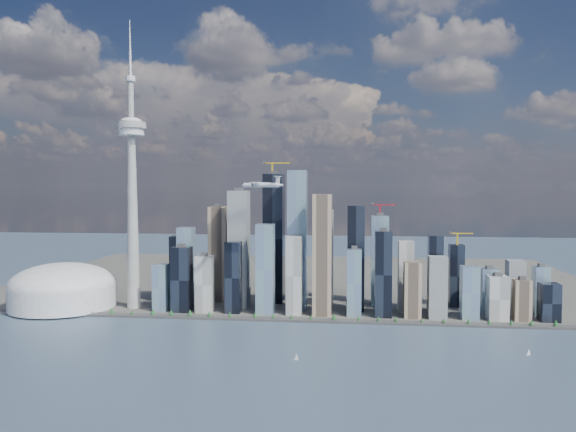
# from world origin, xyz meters

# --- Properties ---
(ground) EXTENTS (4000.00, 4000.00, 0.00)m
(ground) POSITION_xyz_m (0.00, 0.00, 0.00)
(ground) COLOR #34465C
(ground) RESTS_ON ground
(seawall) EXTENTS (1100.00, 22.00, 4.00)m
(seawall) POSITION_xyz_m (0.00, 250.00, 2.00)
(seawall) COLOR #383838
(seawall) RESTS_ON ground
(land) EXTENTS (1400.00, 900.00, 3.00)m
(land) POSITION_xyz_m (0.00, 700.00, 1.50)
(land) COLOR #4C4C47
(land) RESTS_ON ground
(shoreline_trees) EXTENTS (960.53, 7.20, 8.80)m
(shoreline_trees) POSITION_xyz_m (0.00, 250.00, 8.78)
(shoreline_trees) COLOR #3F2D1E
(shoreline_trees) RESTS_ON seawall
(skyscraper_cluster) EXTENTS (736.00, 142.00, 286.30)m
(skyscraper_cluster) POSITION_xyz_m (59.61, 336.81, 89.45)
(skyscraper_cluster) COLOR black
(skyscraper_cluster) RESTS_ON land
(needle_tower) EXTENTS (56.00, 56.00, 550.50)m
(needle_tower) POSITION_xyz_m (-300.00, 310.00, 235.84)
(needle_tower) COLOR gray
(needle_tower) RESTS_ON land
(dome_stadium) EXTENTS (200.00, 200.00, 86.00)m
(dome_stadium) POSITION_xyz_m (-440.00, 300.00, 39.44)
(dome_stadium) COLOR silver
(dome_stadium) RESTS_ON land
(airplane) EXTENTS (77.57, 69.09, 19.08)m
(airplane) POSITION_xyz_m (-33.13, 224.07, 241.51)
(airplane) COLOR white
(airplane) RESTS_ON ground
(sailboat_west) EXTENTS (7.38, 2.45, 10.22)m
(sailboat_west) POSITION_xyz_m (46.47, 28.69, 3.28)
(sailboat_west) COLOR white
(sailboat_west) RESTS_ON ground
(sailboat_east) EXTENTS (6.83, 3.95, 9.66)m
(sailboat_east) POSITION_xyz_m (370.52, 89.51, 3.10)
(sailboat_east) COLOR white
(sailboat_east) RESTS_ON ground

